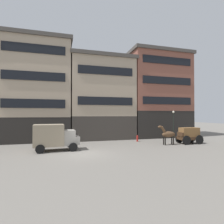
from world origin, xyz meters
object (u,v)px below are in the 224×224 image
draft_horse (168,134)px  cargo_wagon (189,134)px  fire_hydrant_curbside (137,138)px  streetlamp_curbside (173,121)px  delivery_truck_near (55,136)px  pedestrian_officer (183,133)px

draft_horse → cargo_wagon: bearing=-0.0°
fire_hydrant_curbside → streetlamp_curbside: bearing=1.2°
cargo_wagon → delivery_truck_near: 15.74m
streetlamp_curbside → delivery_truck_near: bearing=-167.1°
draft_horse → streetlamp_curbside: streetlamp_curbside is taller
delivery_truck_near → pedestrian_officer: bearing=9.8°
streetlamp_curbside → fire_hydrant_curbside: bearing=-178.8°
draft_horse → fire_hydrant_curbside: draft_horse is taller
pedestrian_officer → delivery_truck_near: bearing=-170.2°
delivery_truck_near → pedestrian_officer: size_ratio=2.48×
draft_horse → pedestrian_officer: bearing=33.9°
cargo_wagon → draft_horse: size_ratio=1.25×
pedestrian_officer → fire_hydrant_curbside: 6.70m
cargo_wagon → pedestrian_officer: size_ratio=1.63×
pedestrian_officer → draft_horse: bearing=-146.1°
cargo_wagon → streetlamp_curbside: streetlamp_curbside is taller
cargo_wagon → pedestrian_officer: cargo_wagon is taller
streetlamp_curbside → fire_hydrant_curbside: size_ratio=4.96×
draft_horse → streetlamp_curbside: (3.25, 3.58, 1.40)m
delivery_truck_near → streetlamp_curbside: bearing=12.9°
draft_horse → delivery_truck_near: delivery_truck_near is taller
draft_horse → delivery_truck_near: 12.79m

